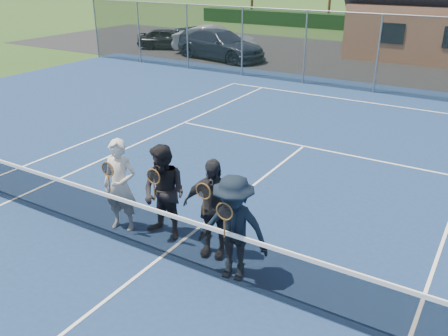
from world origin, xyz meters
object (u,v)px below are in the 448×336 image
at_px(player_d, 233,229).
at_px(player_c, 213,208).
at_px(player_b, 164,193).
at_px(car_a, 168,39).
at_px(car_b, 215,40).
at_px(car_c, 221,45).
at_px(tennis_net, 160,232).
at_px(player_a, 120,185).

bearing_deg(player_d, player_c, 148.09).
bearing_deg(player_d, player_b, 165.74).
relative_size(car_a, car_b, 0.78).
distance_m(car_a, player_c, 22.12).
relative_size(car_b, car_c, 0.88).
distance_m(tennis_net, player_b, 0.81).
height_order(car_b, player_c, player_c).
relative_size(car_c, tennis_net, 0.45).
relative_size(car_a, tennis_net, 0.31).
bearing_deg(car_b, car_c, -151.33).
relative_size(player_a, player_c, 1.00).
bearing_deg(car_c, player_c, -138.34).
relative_size(tennis_net, player_d, 6.49).
distance_m(car_a, car_c, 4.55).
height_order(player_b, player_d, same).
xyz_separation_m(car_a, car_c, (4.40, -1.14, 0.14)).
xyz_separation_m(player_a, player_b, (0.90, 0.18, -0.00)).
bearing_deg(car_a, player_d, -160.92).
bearing_deg(tennis_net, car_a, 127.20).
distance_m(car_c, player_b, 18.08).
distance_m(player_b, player_c, 1.05).
height_order(car_c, player_b, player_b).
bearing_deg(tennis_net, car_b, 119.80).
distance_m(tennis_net, player_d, 1.41).
relative_size(player_c, player_d, 1.00).
height_order(car_b, player_d, player_d).
bearing_deg(car_b, player_b, -165.55).
distance_m(car_b, player_a, 19.39).
relative_size(tennis_net, player_a, 6.49).
xyz_separation_m(car_c, player_c, (9.69, -15.92, 0.17)).
xyz_separation_m(tennis_net, player_c, (0.70, 0.59, 0.38)).
distance_m(tennis_net, player_c, 0.99).
relative_size(player_a, player_b, 1.00).
height_order(car_a, player_b, player_b).
distance_m(car_a, car_b, 3.27).
bearing_deg(car_b, player_d, -162.09).
xyz_separation_m(player_c, player_d, (0.64, -0.40, -0.00)).
xyz_separation_m(player_a, player_c, (1.95, 0.15, -0.00)).
xyz_separation_m(player_b, player_c, (1.05, -0.03, 0.00)).
relative_size(car_b, player_a, 2.55).
height_order(player_c, player_d, same).
bearing_deg(tennis_net, car_c, 118.58).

